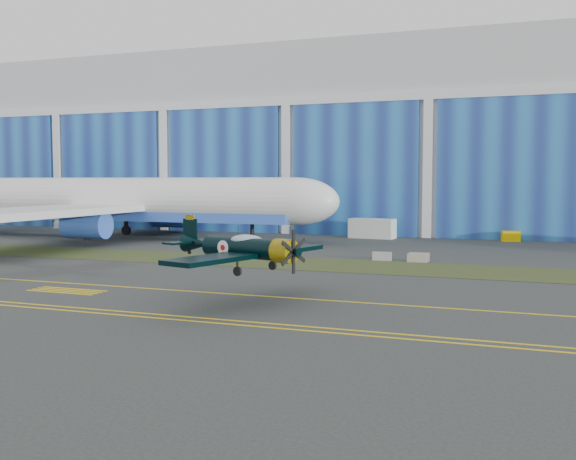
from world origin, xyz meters
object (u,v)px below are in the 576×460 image
at_px(jetliner, 125,152).
at_px(tug, 511,236).
at_px(shipping_container, 372,228).
at_px(warbird, 242,248).

height_order(jetliner, tug, jetliner).
relative_size(jetliner, shipping_container, 11.13).
bearing_deg(tug, warbird, -118.00).
bearing_deg(tug, jetliner, -177.03).
relative_size(warbird, tug, 6.96).
bearing_deg(jetliner, tug, 14.22).
bearing_deg(tug, shipping_container, 173.06).
height_order(warbird, tug, warbird).
xyz_separation_m(warbird, shipping_container, (-3.67, 53.08, -2.34)).
xyz_separation_m(warbird, tug, (15.38, 54.89, -3.05)).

